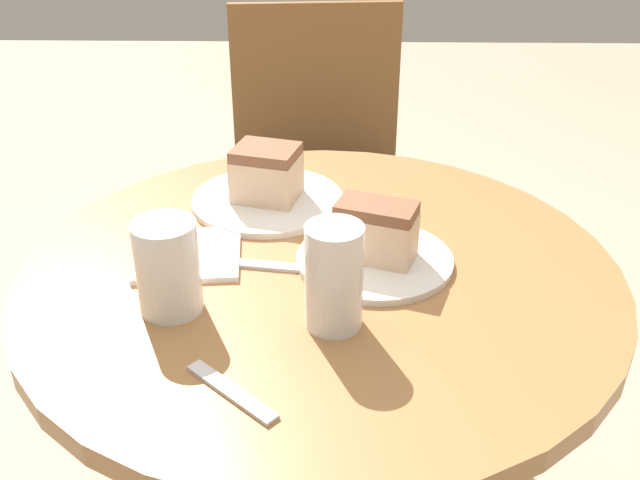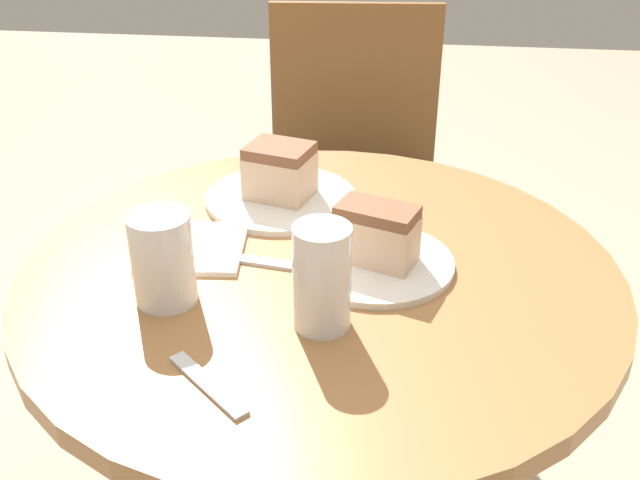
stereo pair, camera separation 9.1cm
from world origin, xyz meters
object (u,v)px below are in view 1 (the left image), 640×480
Objects in this scene: glass_water at (168,272)px; cake_slice_near at (376,231)px; cake_slice_far at (267,173)px; glass_lemonade at (334,283)px; chair at (319,188)px; plate_near at (375,260)px; plate_far at (268,200)px.

cake_slice_near is at bearing 23.89° from glass_water.
glass_lemonade reaches higher than cake_slice_far.
chair reaches higher than plate_near.
plate_near is at bearing -87.96° from chair.
cake_slice_far is at bearing -101.31° from chair.
cake_slice_far is at bearing 108.06° from glass_lemonade.
chair is 3.68× the size of plate_far.
glass_lemonade reaches higher than glass_water.
glass_water is at bearing -156.11° from plate_near.
glass_water is (-0.10, -0.30, 0.00)m from cake_slice_far.
plate_near is 1.62× the size of glass_lemonade.
glass_water is at bearing -156.11° from cake_slice_near.
plate_near is 1.79× the size of cake_slice_near.
chair reaches higher than cake_slice_far.
glass_lemonade is 0.20m from glass_water.
plate_near is 0.90× the size of plate_far.
chair is 7.68× the size of cake_slice_far.
cake_slice_far is (-0.07, -0.60, 0.31)m from chair.
glass_water is (-0.10, -0.30, 0.05)m from plate_far.
chair is at bearing 79.51° from glass_water.
plate_near is (0.09, -0.78, 0.26)m from chair.
cake_slice_near is 1.01× the size of glass_water.
chair is 0.98m from glass_lemonade.
cake_slice_near is (0.16, -0.18, 0.05)m from plate_far.
plate_near is at bearing -48.30° from plate_far.
glass_lemonade is (0.11, -0.32, 0.01)m from cake_slice_far.
plate_far is at bearing 72.08° from glass_water.
chair is 6.67× the size of glass_lemonade.
cake_slice_near is 0.91× the size of glass_lemonade.
chair is 7.39× the size of glass_water.
glass_water is at bearing -105.12° from chair.
cake_slice_near is (0.09, -0.78, 0.31)m from chair.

